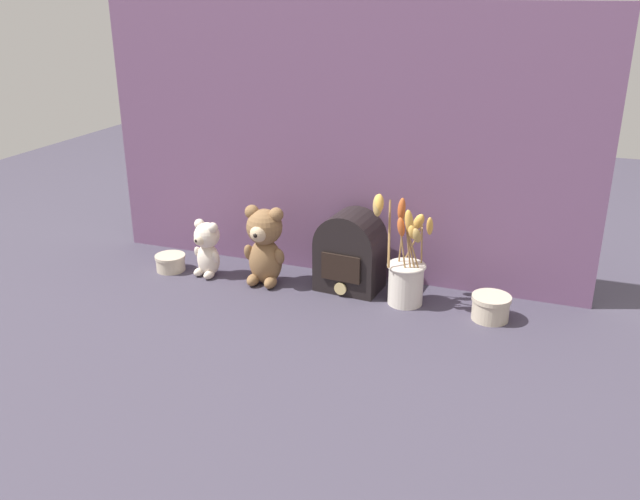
{
  "coord_description": "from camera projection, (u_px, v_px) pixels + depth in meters",
  "views": [
    {
      "loc": [
        0.6,
        -1.59,
        0.79
      ],
      "look_at": [
        0.0,
        0.02,
        0.12
      ],
      "focal_mm": 38.0,
      "sensor_mm": 36.0,
      "label": 1
    }
  ],
  "objects": [
    {
      "name": "ground_plane",
      "position": [
        317.0,
        293.0,
        1.87
      ],
      "size": [
        4.0,
        4.0,
        0.0
      ],
      "primitive_type": "plane",
      "color": "#3D3847"
    },
    {
      "name": "backdrop_wall",
      "position": [
        339.0,
        145.0,
        1.88
      ],
      "size": [
        1.42,
        0.02,
        0.76
      ],
      "color": "#704C70",
      "rests_on": "ground"
    },
    {
      "name": "teddy_bear_large",
      "position": [
        264.0,
        244.0,
        1.9
      ],
      "size": [
        0.12,
        0.12,
        0.23
      ],
      "color": "olive",
      "rests_on": "ground"
    },
    {
      "name": "teddy_bear_medium",
      "position": [
        207.0,
        247.0,
        1.96
      ],
      "size": [
        0.09,
        0.08,
        0.17
      ],
      "color": "beige",
      "rests_on": "ground"
    },
    {
      "name": "flower_vase",
      "position": [
        405.0,
        271.0,
        1.78
      ],
      "size": [
        0.16,
        0.14,
        0.31
      ],
      "color": "silver",
      "rests_on": "ground"
    },
    {
      "name": "vintage_radio",
      "position": [
        350.0,
        253.0,
        1.87
      ],
      "size": [
        0.18,
        0.14,
        0.22
      ],
      "color": "black",
      "rests_on": "ground"
    },
    {
      "name": "decorative_tin_tall",
      "position": [
        491.0,
        307.0,
        1.72
      ],
      "size": [
        0.1,
        0.1,
        0.06
      ],
      "color": "beige",
      "rests_on": "ground"
    },
    {
      "name": "decorative_tin_short",
      "position": [
        170.0,
        263.0,
        2.01
      ],
      "size": [
        0.09,
        0.09,
        0.05
      ],
      "color": "beige",
      "rests_on": "ground"
    }
  ]
}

